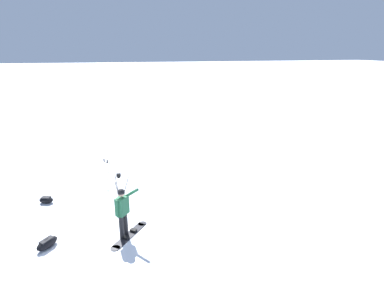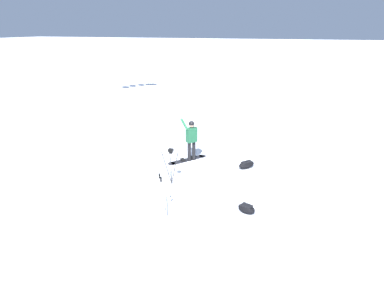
{
  "view_description": "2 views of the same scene",
  "coord_description": "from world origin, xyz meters",
  "px_view_note": "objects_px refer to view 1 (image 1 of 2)",
  "views": [
    {
      "loc": [
        9.44,
        0.4,
        5.7
      ],
      "look_at": [
        1.62,
        2.58,
        3.21
      ],
      "focal_mm": 28.72,
      "sensor_mm": 36.0,
      "label": 1
    },
    {
      "loc": [
        -10.42,
        -3.19,
        5.12
      ],
      "look_at": [
        -0.47,
        0.19,
        1.17
      ],
      "focal_mm": 29.06,
      "sensor_mm": 36.0,
      "label": 2
    }
  ],
  "objects_px": {
    "snowboard": "(130,235)",
    "camera_tripod": "(119,183)",
    "gear_bag_large": "(47,243)",
    "gear_bag_small": "(46,200)",
    "snowboarder": "(122,208)",
    "ski_poles": "(106,169)"
  },
  "relations": [
    {
      "from": "snowboard",
      "to": "camera_tripod",
      "type": "relative_size",
      "value": 1.1
    },
    {
      "from": "gear_bag_large",
      "to": "gear_bag_small",
      "type": "relative_size",
      "value": 1.18
    },
    {
      "from": "snowboarder",
      "to": "ski_poles",
      "type": "bearing_deg",
      "value": -173.54
    },
    {
      "from": "snowboard",
      "to": "camera_tripod",
      "type": "distance_m",
      "value": 2.32
    },
    {
      "from": "gear_bag_large",
      "to": "camera_tripod",
      "type": "distance_m",
      "value": 3.19
    },
    {
      "from": "gear_bag_small",
      "to": "ski_poles",
      "type": "bearing_deg",
      "value": 111.26
    },
    {
      "from": "snowboard",
      "to": "camera_tripod",
      "type": "height_order",
      "value": "camera_tripod"
    },
    {
      "from": "snowboard",
      "to": "ski_poles",
      "type": "bearing_deg",
      "value": -171.22
    },
    {
      "from": "camera_tripod",
      "to": "ski_poles",
      "type": "bearing_deg",
      "value": -166.28
    },
    {
      "from": "camera_tripod",
      "to": "ski_poles",
      "type": "height_order",
      "value": "camera_tripod"
    },
    {
      "from": "snowboard",
      "to": "ski_poles",
      "type": "height_order",
      "value": "ski_poles"
    },
    {
      "from": "snowboarder",
      "to": "snowboard",
      "type": "distance_m",
      "value": 1.01
    },
    {
      "from": "camera_tripod",
      "to": "gear_bag_small",
      "type": "bearing_deg",
      "value": -109.27
    },
    {
      "from": "snowboarder",
      "to": "gear_bag_small",
      "type": "relative_size",
      "value": 2.79
    },
    {
      "from": "snowboard",
      "to": "ski_poles",
      "type": "distance_m",
      "value": 4.13
    },
    {
      "from": "snowboarder",
      "to": "camera_tripod",
      "type": "distance_m",
      "value": 2.16
    },
    {
      "from": "gear_bag_large",
      "to": "camera_tripod",
      "type": "bearing_deg",
      "value": 132.78
    },
    {
      "from": "gear_bag_large",
      "to": "ski_poles",
      "type": "distance_m",
      "value": 4.43
    },
    {
      "from": "gear_bag_small",
      "to": "ski_poles",
      "type": "xyz_separation_m",
      "value": [
        -0.9,
        2.32,
        0.7
      ]
    },
    {
      "from": "gear_bag_large",
      "to": "camera_tripod",
      "type": "height_order",
      "value": "camera_tripod"
    },
    {
      "from": "gear_bag_large",
      "to": "snowboard",
      "type": "bearing_deg",
      "value": 89.52
    },
    {
      "from": "snowboard",
      "to": "gear_bag_large",
      "type": "bearing_deg",
      "value": -90.48
    }
  ]
}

